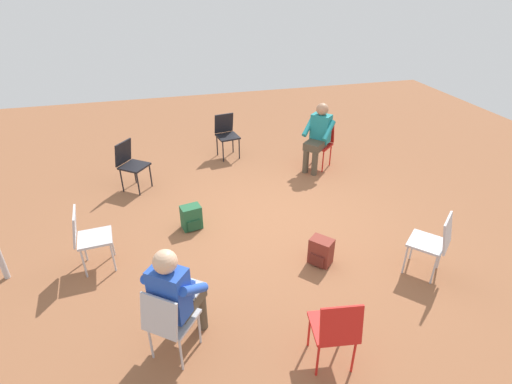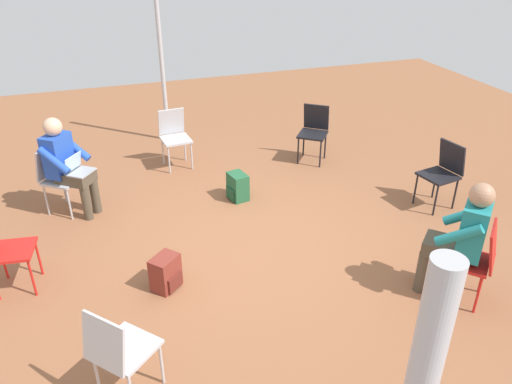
% 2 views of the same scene
% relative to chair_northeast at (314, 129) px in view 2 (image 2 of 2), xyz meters
% --- Properties ---
extents(ground_plane, '(14.13, 14.13, 0.00)m').
position_rel_chair_northeast_xyz_m(ground_plane, '(-1.61, -2.04, -0.50)').
color(ground_plane, brown).
extents(chair_northeast, '(0.58, 0.58, 0.85)m').
position_rel_chair_northeast_xyz_m(chair_northeast, '(0.00, 0.00, 0.00)').
color(chair_northeast, black).
rests_on(chair_northeast, ground).
extents(chair_southeast, '(0.58, 0.59, 0.85)m').
position_rel_chair_northeast_xyz_m(chair_southeast, '(0.06, -3.46, 0.00)').
color(chair_southeast, red).
rests_on(chair_southeast, ground).
extents(chair_southwest, '(0.59, 0.58, 0.85)m').
position_rel_chair_northeast_xyz_m(chair_southwest, '(-3.19, -3.55, 0.00)').
color(chair_southwest, '#B7B7BC').
rests_on(chair_southwest, ground).
extents(chair_northwest, '(0.58, 0.58, 0.85)m').
position_rel_chair_northeast_xyz_m(chair_northwest, '(-3.63, -0.39, 0.00)').
color(chair_northwest, '#B7B7BC').
rests_on(chair_northwest, ground).
extents(chair_east, '(0.50, 0.46, 0.85)m').
position_rel_chair_northeast_xyz_m(chair_east, '(0.94, -1.82, 0.00)').
color(chair_east, black).
rests_on(chair_east, ground).
extents(chair_west, '(0.49, 0.45, 0.85)m').
position_rel_chair_northeast_xyz_m(chair_west, '(-4.12, -1.86, 0.00)').
color(chair_west, red).
rests_on(chair_west, ground).
extents(chair_north, '(0.44, 0.47, 0.85)m').
position_rel_chair_northeast_xyz_m(chair_north, '(-2.03, 0.48, 0.00)').
color(chair_north, '#B7B7BC').
rests_on(chair_north, ground).
extents(person_with_laptop, '(0.64, 0.63, 1.24)m').
position_rel_chair_northeast_xyz_m(person_with_laptop, '(-3.50, -0.49, 0.20)').
color(person_with_laptop, '#4C4233').
rests_on(person_with_laptop, ground).
extents(person_in_teal, '(0.63, 0.63, 1.24)m').
position_rel_chair_northeast_xyz_m(person_in_teal, '(-0.06, -3.34, 0.20)').
color(person_in_teal, '#4C4233').
rests_on(person_in_teal, ground).
extents(backpack_near_laptop_user, '(0.28, 0.31, 0.36)m').
position_rel_chair_northeast_xyz_m(backpack_near_laptop_user, '(-1.45, -0.83, -0.34)').
color(backpack_near_laptop_user, '#235B38').
rests_on(backpack_near_laptop_user, ground).
extents(backpack_by_empty_chair, '(0.34, 0.34, 0.36)m').
position_rel_chair_northeast_xyz_m(backpack_by_empty_chair, '(-2.67, -2.35, -0.34)').
color(backpack_by_empty_chair, maroon).
rests_on(backpack_by_empty_chair, ground).
extents(tent_pole_near, '(0.07, 0.07, 2.41)m').
position_rel_chair_northeast_xyz_m(tent_pole_near, '(-1.97, 1.51, 0.71)').
color(tent_pole_near, '#B2B2B7').
rests_on(tent_pole_near, ground).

